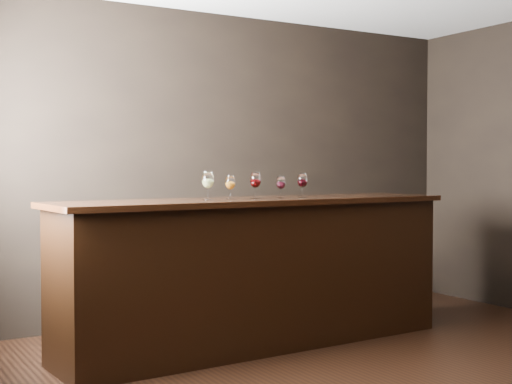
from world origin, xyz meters
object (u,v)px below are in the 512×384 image
glass_white (208,181)px  glass_red_c (302,181)px  glass_red_b (281,183)px  glass_red_a (255,181)px  back_bar_shelf (185,281)px  glass_amber (230,183)px  bar_counter (258,275)px

glass_white → glass_red_c: 0.85m
glass_white → glass_red_c: bearing=0.7°
glass_red_b → glass_red_c: glass_red_c is taller
glass_white → glass_red_a: 0.42m
back_bar_shelf → glass_red_c: (0.59, -0.96, 0.89)m
glass_red_a → glass_red_c: size_ratio=1.04×
back_bar_shelf → glass_red_c: bearing=-58.6°
glass_red_b → glass_red_a: bearing=-179.5°
glass_red_b → glass_amber: bearing=175.3°
back_bar_shelf → glass_amber: 1.27m
bar_counter → glass_amber: bearing=168.3°
glass_amber → glass_white: bearing=-165.5°
glass_amber → glass_red_a: bearing=-10.8°
glass_red_c → bar_counter: bearing=178.2°
bar_counter → glass_red_c: bearing=-4.9°
back_bar_shelf → glass_amber: bearing=-92.7°
glass_red_a → glass_red_c: 0.43m
glass_white → glass_red_b: bearing=1.8°
glass_white → glass_amber: glass_white is taller
glass_red_a → glass_red_b: (0.23, 0.00, -0.02)m
bar_counter → glass_red_a: 0.73m
glass_red_a → glass_red_b: size_ratio=1.19×
glass_amber → glass_red_c: (0.63, -0.05, 0.01)m
glass_white → glass_amber: 0.22m
glass_amber → glass_red_b: size_ratio=1.04×
glass_amber → glass_red_b: (0.43, -0.04, -0.00)m
bar_counter → glass_red_b: 0.74m
glass_white → glass_red_c: glass_white is taller
back_bar_shelf → glass_red_b: 1.35m
bar_counter → glass_amber: glass_amber is taller
glass_red_b → bar_counter: bearing=179.3°
glass_red_c → glass_red_a: bearing=178.9°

